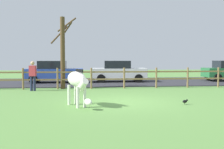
# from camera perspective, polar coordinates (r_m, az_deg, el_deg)

# --- Properties ---
(ground_plane) EXTENTS (60.00, 60.00, 0.00)m
(ground_plane) POSITION_cam_1_polar(r_m,az_deg,el_deg) (11.43, 2.37, -5.70)
(ground_plane) COLOR #5B8C42
(parking_asphalt) EXTENTS (28.00, 7.40, 0.05)m
(parking_asphalt) POSITION_cam_1_polar(r_m,az_deg,el_deg) (20.61, -1.32, -1.53)
(parking_asphalt) COLOR #2D2D33
(parking_asphalt) RESTS_ON ground_plane
(paddock_fence) EXTENTS (21.69, 0.11, 1.24)m
(paddock_fence) POSITION_cam_1_polar(r_m,az_deg,el_deg) (16.27, -0.87, -0.46)
(paddock_fence) COLOR olive
(paddock_fence) RESTS_ON ground_plane
(bare_tree) EXTENTS (1.55, 0.96, 4.25)m
(bare_tree) POSITION_cam_1_polar(r_m,az_deg,el_deg) (16.50, -10.18, 4.92)
(bare_tree) COLOR #513A23
(bare_tree) RESTS_ON ground_plane
(zebra) EXTENTS (1.10, 1.79, 1.41)m
(zebra) POSITION_cam_1_polar(r_m,az_deg,el_deg) (10.33, -7.18, -1.53)
(zebra) COLOR white
(zebra) RESTS_ON ground_plane
(crow_on_grass) EXTENTS (0.21, 0.10, 0.20)m
(crow_on_grass) POSITION_cam_1_polar(r_m,az_deg,el_deg) (11.13, 14.94, -5.41)
(crow_on_grass) COLOR black
(crow_on_grass) RESTS_ON ground_plane
(parked_car_blue) EXTENTS (4.04, 1.96, 1.56)m
(parked_car_blue) POSITION_cam_1_polar(r_m,az_deg,el_deg) (20.18, -11.95, 0.62)
(parked_car_blue) COLOR #2D4CAD
(parked_car_blue) RESTS_ON parking_asphalt
(parked_car_white) EXTENTS (4.07, 2.02, 1.56)m
(parked_car_white) POSITION_cam_1_polar(r_m,az_deg,el_deg) (20.47, 1.36, 0.73)
(parked_car_white) COLOR white
(parked_car_white) RESTS_ON parking_asphalt
(visitor_near_fence) EXTENTS (0.40, 0.29, 1.64)m
(visitor_near_fence) POSITION_cam_1_polar(r_m,az_deg,el_deg) (15.73, -16.15, 0.00)
(visitor_near_fence) COLOR #232847
(visitor_near_fence) RESTS_ON ground_plane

